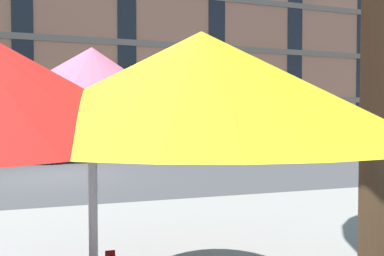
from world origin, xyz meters
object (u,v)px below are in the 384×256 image
(sedan_silver, at_px, (183,137))
(sedan_black, at_px, (326,135))
(patio_umbrella, at_px, (92,95))
(pickup_black, at_px, (3,138))

(sedan_silver, relative_size, sedan_black, 1.00)
(sedan_black, height_order, patio_umbrella, patio_umbrella)
(sedan_black, bearing_deg, patio_umbrella, -132.13)
(sedan_black, xyz_separation_m, patio_umbrella, (-11.49, -12.70, 1.04))
(pickup_black, height_order, sedan_black, pickup_black)
(sedan_silver, relative_size, patio_umbrella, 1.17)
(sedan_silver, distance_m, patio_umbrella, 13.27)
(patio_umbrella, bearing_deg, sedan_silver, 73.74)
(pickup_black, distance_m, patio_umbrella, 13.31)
(sedan_silver, xyz_separation_m, sedan_black, (7.79, 0.00, 0.00))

